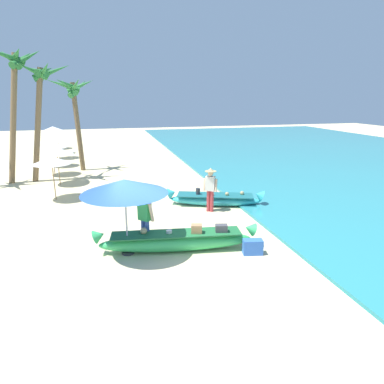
{
  "coord_description": "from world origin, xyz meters",
  "views": [
    {
      "loc": [
        -1.18,
        -8.84,
        4.36
      ],
      "look_at": [
        1.84,
        2.87,
        0.9
      ],
      "focal_mm": 31.33,
      "sensor_mm": 36.0,
      "label": 1
    }
  ],
  "objects": [
    {
      "name": "parasol_row_1",
      "position": [
        -3.57,
        8.94,
        1.75
      ],
      "size": [
        1.6,
        1.6,
        1.91
      ],
      "color": "#8E6B47",
      "rests_on": "ground"
    },
    {
      "name": "parasol_row_2",
      "position": [
        -4.12,
        11.28,
        1.75
      ],
      "size": [
        1.6,
        1.6,
        1.91
      ],
      "color": "#8E6B47",
      "rests_on": "ground"
    },
    {
      "name": "parasol_row_6",
      "position": [
        -5.42,
        21.91,
        1.75
      ],
      "size": [
        1.6,
        1.6,
        1.91
      ],
      "color": "#8E6B47",
      "rests_on": "ground"
    },
    {
      "name": "palm_tree_far_behind",
      "position": [
        -5.24,
        9.94,
        5.21
      ],
      "size": [
        2.53,
        2.49,
        6.7
      ],
      "color": "brown",
      "rests_on": "ground"
    },
    {
      "name": "cooler_box",
      "position": [
        2.69,
        -0.79,
        0.22
      ],
      "size": [
        0.6,
        0.38,
        0.44
      ],
      "primitive_type": "cube",
      "rotation": [
        0.0,
        0.0,
        -0.19
      ],
      "color": "blue",
      "rests_on": "ground"
    },
    {
      "name": "boat_green_foreground",
      "position": [
        0.65,
        -0.02,
        0.31
      ],
      "size": [
        4.77,
        1.25,
        0.82
      ],
      "color": "#38B760",
      "rests_on": "ground"
    },
    {
      "name": "parasol_row_4",
      "position": [
        -4.48,
        16.89,
        1.75
      ],
      "size": [
        1.6,
        1.6,
        1.91
      ],
      "color": "#8E6B47",
      "rests_on": "ground"
    },
    {
      "name": "parasol_row_3",
      "position": [
        -4.37,
        13.89,
        1.75
      ],
      "size": [
        1.6,
        1.6,
        1.91
      ],
      "color": "#8E6B47",
      "rests_on": "ground"
    },
    {
      "name": "palm_tree_leaning_seaward",
      "position": [
        -2.79,
        12.33,
        4.38
      ],
      "size": [
        2.65,
        2.48,
        5.45
      ],
      "color": "brown",
      "rests_on": "ground"
    },
    {
      "name": "person_vendor_hatted",
      "position": [
        2.63,
        3.07,
        1.01
      ],
      "size": [
        0.57,
        0.47,
        1.74
      ],
      "color": "#B2383D",
      "rests_on": "ground"
    },
    {
      "name": "boat_cyan_midground",
      "position": [
        3.06,
        3.75,
        0.26
      ],
      "size": [
        3.95,
        1.99,
        0.76
      ],
      "color": "#33B2BC",
      "rests_on": "ground"
    },
    {
      "name": "parasol_row_5",
      "position": [
        -5.0,
        19.22,
        1.75
      ],
      "size": [
        1.6,
        1.6,
        1.91
      ],
      "color": "#8E6B47",
      "rests_on": "ground"
    },
    {
      "name": "palm_tree_tall_inland",
      "position": [
        -4.15,
        10.12,
        4.82
      ],
      "size": [
        2.63,
        2.84,
        6.07
      ],
      "color": "brown",
      "rests_on": "ground"
    },
    {
      "name": "person_tourist_customer",
      "position": [
        -0.21,
        0.42,
        0.99
      ],
      "size": [
        0.53,
        0.54,
        1.75
      ],
      "color": "#3D5BA8",
      "rests_on": "ground"
    },
    {
      "name": "parasol_row_0",
      "position": [
        -3.45,
        6.24,
        1.75
      ],
      "size": [
        1.6,
        1.6,
        1.91
      ],
      "color": "#8E6B47",
      "rests_on": "ground"
    },
    {
      "name": "ground_plane",
      "position": [
        0.0,
        0.0,
        0.0
      ],
      "size": [
        80.0,
        80.0,
        0.0
      ],
      "primitive_type": "plane",
      "color": "beige"
    },
    {
      "name": "patio_umbrella_large",
      "position": [
        -0.76,
        0.14,
        1.99
      ],
      "size": [
        2.39,
        2.39,
        2.2
      ],
      "color": "#B7B7BC",
      "rests_on": "ground"
    }
  ]
}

